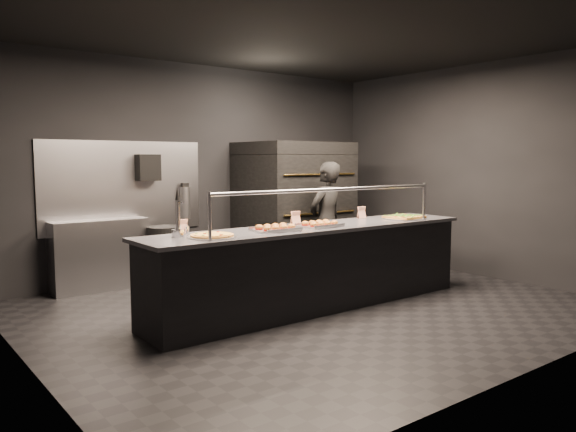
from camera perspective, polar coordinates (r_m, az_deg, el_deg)
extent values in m
plane|color=black|center=(6.40, 2.70, -9.24)|extent=(6.00, 6.00, 0.00)
plane|color=black|center=(6.33, 2.83, 18.02)|extent=(6.00, 6.00, 0.00)
cube|color=black|center=(8.25, -8.62, 4.60)|extent=(6.00, 0.04, 3.00)
cube|color=black|center=(4.58, 23.55, 3.36)|extent=(6.00, 0.04, 3.00)
cube|color=black|center=(4.81, -25.59, 3.36)|extent=(0.04, 5.00, 3.00)
cube|color=black|center=(8.45, 18.49, 4.39)|extent=(0.04, 5.00, 3.00)
cube|color=#99999E|center=(7.72, -16.33, 2.88)|extent=(2.20, 0.02, 1.20)
cube|color=black|center=(6.30, 2.72, -5.37)|extent=(4.00, 0.70, 0.88)
cube|color=#37373C|center=(6.23, 2.74, -1.22)|extent=(4.10, 0.78, 0.04)
cylinder|color=#99999E|center=(5.10, -7.96, -0.04)|extent=(0.03, 0.03, 0.45)
cylinder|color=#99999E|center=(7.07, 13.64, 1.45)|extent=(0.03, 0.03, 0.45)
cylinder|color=#99999E|center=(5.97, 4.63, 2.71)|extent=(3.00, 0.04, 0.04)
cube|color=black|center=(8.52, 0.57, -3.41)|extent=(1.50, 1.15, 0.60)
cube|color=black|center=(8.45, 0.57, 0.61)|extent=(1.50, 1.20, 0.55)
cube|color=black|center=(8.42, 0.58, 4.34)|extent=(1.50, 1.20, 0.55)
cube|color=black|center=(8.42, 0.58, 6.86)|extent=(1.50, 1.20, 0.18)
cylinder|color=gold|center=(7.97, 3.34, 0.30)|extent=(1.30, 0.02, 0.02)
cylinder|color=gold|center=(7.94, 3.36, 4.25)|extent=(1.30, 0.02, 0.02)
cube|color=#99999E|center=(7.52, -18.54, -3.77)|extent=(1.20, 0.35, 0.90)
cube|color=black|center=(7.75, -14.07, 4.80)|extent=(0.30, 0.20, 0.35)
cylinder|color=#B2B2B7|center=(8.01, -10.41, 1.32)|extent=(0.14, 0.14, 0.45)
cube|color=black|center=(8.00, -10.44, 3.10)|extent=(0.10, 0.06, 0.06)
cylinder|color=silver|center=(5.45, -11.10, -1.73)|extent=(0.12, 0.12, 0.07)
cylinder|color=silver|center=(5.43, -11.13, -0.07)|extent=(0.04, 0.04, 0.32)
cylinder|color=silver|center=(5.36, -10.82, 1.37)|extent=(0.02, 0.09, 0.02)
cone|color=black|center=(5.41, -11.18, 2.25)|extent=(0.04, 0.04, 0.12)
cylinder|color=silver|center=(5.37, -7.72, -2.09)|extent=(0.47, 0.47, 0.01)
cylinder|color=#E29B48|center=(5.37, -7.72, -1.96)|extent=(0.41, 0.41, 0.02)
cylinder|color=gold|center=(5.37, -7.73, -1.84)|extent=(0.36, 0.36, 0.01)
cube|color=silver|center=(5.79, -1.28, -1.43)|extent=(0.52, 0.43, 0.02)
ellipsoid|color=#B97827|center=(5.64, -2.09, -1.28)|extent=(0.08, 0.08, 0.05)
ellipsoid|color=#B97827|center=(5.76, -2.95, -1.13)|extent=(0.08, 0.08, 0.05)
ellipsoid|color=#B97827|center=(5.70, -1.25, -1.20)|extent=(0.08, 0.08, 0.05)
ellipsoid|color=#B97827|center=(5.82, -2.12, -1.06)|extent=(0.08, 0.08, 0.05)
ellipsoid|color=#B97827|center=(5.76, -0.43, -1.13)|extent=(0.08, 0.08, 0.05)
ellipsoid|color=#B97827|center=(5.88, -1.31, -0.99)|extent=(0.08, 0.08, 0.05)
ellipsoid|color=#B97827|center=(5.82, 0.37, -1.05)|extent=(0.08, 0.08, 0.05)
ellipsoid|color=#B97827|center=(5.94, -0.52, -0.92)|extent=(0.08, 0.08, 0.05)
cube|color=silver|center=(6.16, 3.26, -1.02)|extent=(0.47, 0.36, 0.02)
ellipsoid|color=#B97827|center=(6.00, 2.64, -0.87)|extent=(0.08, 0.08, 0.05)
ellipsoid|color=#B97827|center=(6.12, 1.76, -0.74)|extent=(0.08, 0.08, 0.05)
ellipsoid|color=#B97827|center=(6.07, 3.35, -0.80)|extent=(0.08, 0.08, 0.05)
ellipsoid|color=#B97827|center=(6.18, 2.47, -0.68)|extent=(0.08, 0.08, 0.05)
ellipsoid|color=#B97827|center=(6.13, 4.05, -0.73)|extent=(0.08, 0.08, 0.05)
ellipsoid|color=#B97827|center=(6.24, 3.17, -0.62)|extent=(0.08, 0.08, 0.05)
ellipsoid|color=#B97827|center=(6.20, 4.74, -0.67)|extent=(0.08, 0.08, 0.05)
ellipsoid|color=#B97827|center=(6.31, 3.85, -0.56)|extent=(0.08, 0.08, 0.05)
cylinder|color=silver|center=(7.16, 11.73, -0.22)|extent=(0.54, 0.54, 0.01)
cube|color=#E29B48|center=(7.15, 11.73, -0.09)|extent=(0.46, 0.42, 0.02)
cube|color=gold|center=(7.15, 11.73, 0.00)|extent=(0.43, 0.39, 0.01)
cube|color=#4F9429|center=(7.15, 11.73, 0.07)|extent=(0.41, 0.37, 0.01)
cylinder|color=silver|center=(5.59, -11.13, -1.39)|extent=(0.06, 0.06, 0.10)
cylinder|color=silver|center=(5.63, -10.22, -1.42)|extent=(0.04, 0.04, 0.08)
cube|color=white|center=(5.63, -10.74, -1.08)|extent=(0.12, 0.04, 0.15)
cube|color=white|center=(6.40, 0.78, -0.17)|extent=(0.12, 0.04, 0.15)
cube|color=white|center=(7.11, 7.49, 0.37)|extent=(0.12, 0.04, 0.15)
cylinder|color=black|center=(7.60, -12.38, -3.97)|extent=(0.47, 0.47, 0.78)
imported|color=black|center=(7.62, 3.91, -0.60)|extent=(0.65, 0.49, 1.63)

